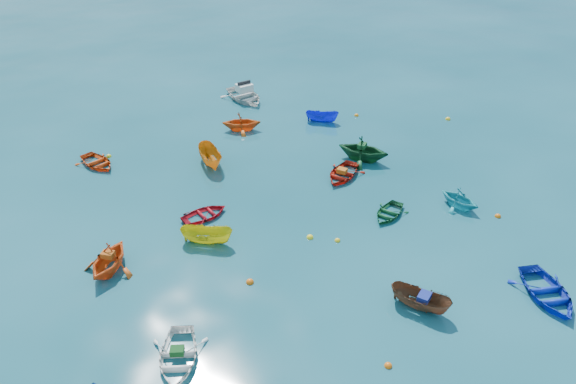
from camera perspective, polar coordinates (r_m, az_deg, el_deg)
ground at (r=30.19m, az=5.43°, el=-4.78°), size 160.00×160.00×0.00m
dinghy_white_near at (r=24.35m, az=-11.11°, el=-16.49°), size 3.75×4.05×0.69m
sampan_brown_mid at (r=26.75m, az=13.18°, el=-11.37°), size 2.14×3.04×1.10m
dinghy_blue_se at (r=29.20m, az=24.72°, el=-9.64°), size 3.96×4.46×0.76m
dinghy_orange_w at (r=29.40m, az=-17.57°, el=-7.56°), size 3.97×3.95×1.58m
sampan_yellow_mid at (r=30.12m, az=-8.20°, el=-5.10°), size 2.81×2.69×1.10m
dinghy_green_e at (r=32.40m, az=10.13°, el=-2.34°), size 3.08×2.68×0.53m
dinghy_cyan_se at (r=34.12m, az=16.91°, el=-1.41°), size 2.37×2.67×1.28m
dinghy_red_nw at (r=32.10m, az=-8.42°, el=-2.52°), size 2.70×1.94×0.56m
sampan_orange_n at (r=37.31m, az=-7.80°, el=2.82°), size 1.95×3.45×1.26m
dinghy_green_n at (r=37.81m, az=7.57°, el=3.26°), size 4.23×4.38×1.77m
dinghy_red_ne at (r=35.74m, az=5.54°, el=1.58°), size 3.87×3.47×0.66m
sampan_blue_far at (r=42.99m, az=3.46°, el=7.17°), size 2.45×2.44×0.97m
dinghy_red_far at (r=38.92m, az=-18.77°, el=2.60°), size 2.74×3.42×0.63m
dinghy_orange_far at (r=41.70m, az=-4.72°, el=6.30°), size 3.64×3.51×1.47m
motorboat_white at (r=46.94m, az=-4.42°, el=9.34°), size 3.15×4.35×1.49m
tarp_green_a at (r=24.07m, az=-11.20°, el=-15.55°), size 0.71×0.66×0.27m
tarp_blue_a at (r=26.25m, az=13.68°, el=-10.34°), size 0.80×0.72×0.32m
tarp_orange_a at (r=28.87m, az=-17.83°, el=-6.07°), size 0.73×0.73×0.29m
tarp_green_b at (r=37.35m, az=7.53°, el=4.69°), size 0.80×0.75×0.31m
tarp_orange_b at (r=35.42m, az=5.51°, el=2.17°), size 0.67×0.74×0.29m
buoy_or_a at (r=24.10m, az=10.13°, el=-17.02°), size 0.33×0.33×0.33m
buoy_ye_a at (r=30.05m, az=5.04°, el=-4.96°), size 0.31×0.31×0.31m
buoy_or_b at (r=33.93m, az=20.53°, el=-2.36°), size 0.35×0.35×0.35m
buoy_or_c at (r=27.41m, az=-3.89°, el=-9.16°), size 0.39×0.39×0.39m
buoy_ye_c at (r=30.18m, az=2.24°, el=-4.67°), size 0.37×0.37×0.37m
buoy_or_d at (r=44.17m, az=6.97°, el=7.69°), size 0.35×0.35×0.35m
buoy_ye_d at (r=39.76m, az=-17.74°, el=3.44°), size 0.35×0.35×0.35m
buoy_or_e at (r=43.15m, az=-5.12°, el=7.20°), size 0.31×0.31×0.31m
buoy_ye_e at (r=44.93m, az=15.93°, el=7.10°), size 0.39×0.39×0.39m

